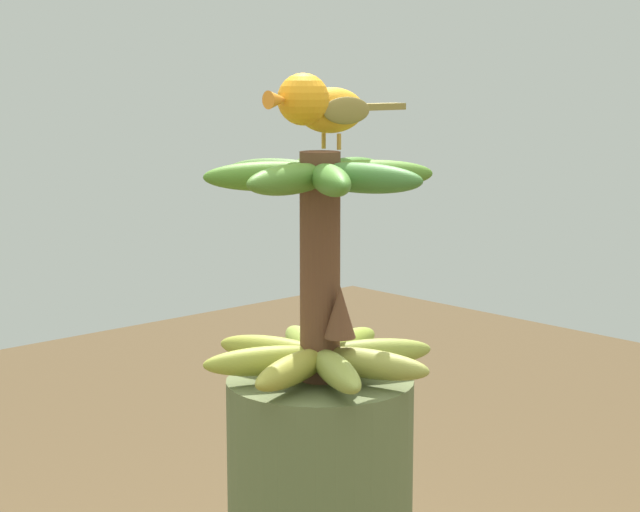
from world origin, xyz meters
TOP-DOWN VIEW (x-y plane):
  - banana_bunch at (0.00, 0.00)m, footprint 0.27×0.27m
  - perched_bird at (-0.02, 0.02)m, footprint 0.06×0.21m

SIDE VIEW (x-z plane):
  - banana_bunch at x=0.00m, z-range 0.98..1.24m
  - perched_bird at x=-0.02m, z-range 1.25..1.34m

